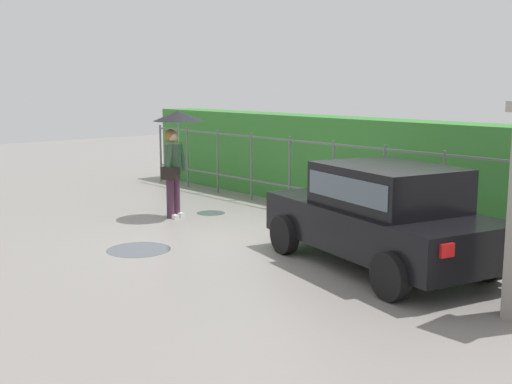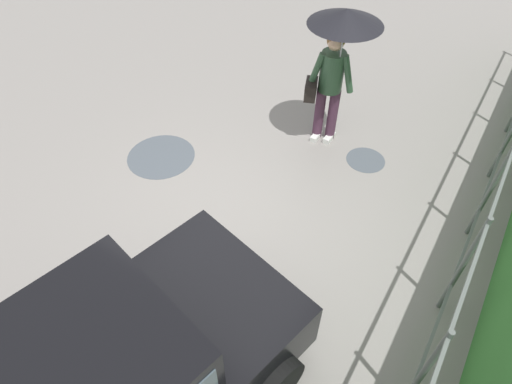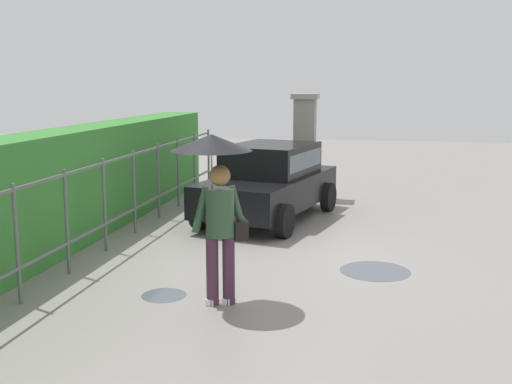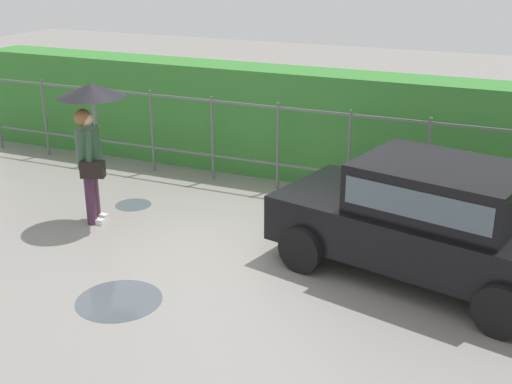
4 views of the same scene
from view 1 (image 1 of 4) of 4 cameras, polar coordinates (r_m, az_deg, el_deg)
name	(u,v)px [view 1 (image 1 of 4)]	position (r m, az deg, el deg)	size (l,w,h in m)	color
ground_plane	(245,239)	(11.02, -0.95, -4.15)	(40.00, 40.00, 0.00)	gray
car	(383,212)	(9.38, 11.04, -1.73)	(3.97, 2.51, 1.48)	black
pedestrian	(176,139)	(12.68, -7.04, 4.59)	(0.97, 0.97, 2.08)	#47283D
fence_section	(333,175)	(12.84, 6.78, 1.50)	(12.35, 0.05, 1.50)	#59605B
hedge_row	(362,165)	(13.47, 9.26, 2.35)	(13.30, 0.90, 1.90)	#387F33
puddle_near	(139,250)	(10.51, -10.22, -4.98)	(1.01, 1.01, 0.00)	#4C545B
puddle_far	(211,213)	(13.22, -3.98, -1.84)	(0.58, 0.58, 0.00)	#4C545B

